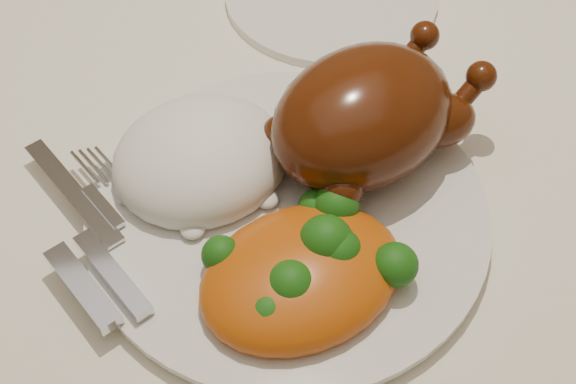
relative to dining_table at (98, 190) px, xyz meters
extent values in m
cylinder|color=brown|center=(0.73, 0.38, -0.31)|extent=(0.07, 0.07, 0.72)
cube|color=brown|center=(0.00, 0.00, 0.07)|extent=(1.60, 0.90, 0.04)
cube|color=silver|center=(0.00, 0.00, 0.10)|extent=(1.72, 1.02, 0.01)
cylinder|color=silver|center=(0.14, -0.15, 0.11)|extent=(0.38, 0.38, 0.01)
ellipsoid|color=#4F1A08|center=(0.20, -0.12, 0.16)|extent=(0.18, 0.16, 0.09)
ellipsoid|color=#4F1A08|center=(0.19, -0.12, 0.18)|extent=(0.08, 0.07, 0.04)
ellipsoid|color=#4F1A08|center=(0.26, -0.12, 0.15)|extent=(0.06, 0.04, 0.04)
sphere|color=#4F1A08|center=(0.30, -0.11, 0.17)|extent=(0.02, 0.02, 0.02)
ellipsoid|color=#4F1A08|center=(0.24, -0.07, 0.15)|extent=(0.06, 0.04, 0.04)
sphere|color=#4F1A08|center=(0.27, -0.05, 0.17)|extent=(0.02, 0.02, 0.02)
sphere|color=#4F1A08|center=(0.18, -0.17, 0.14)|extent=(0.03, 0.03, 0.03)
sphere|color=#4F1A08|center=(0.15, -0.11, 0.14)|extent=(0.03, 0.03, 0.03)
ellipsoid|color=white|center=(0.09, -0.10, 0.13)|extent=(0.15, 0.15, 0.07)
ellipsoid|color=#B54C0B|center=(0.13, -0.22, 0.13)|extent=(0.17, 0.14, 0.05)
ellipsoid|color=#B54C0B|center=(0.17, -0.21, 0.13)|extent=(0.06, 0.06, 0.03)
ellipsoid|color=#133C0A|center=(0.16, -0.17, 0.13)|extent=(0.03, 0.03, 0.03)
ellipsoid|color=#133C0A|center=(0.16, -0.23, 0.13)|extent=(0.03, 0.03, 0.03)
ellipsoid|color=#133C0A|center=(0.09, -0.19, 0.13)|extent=(0.03, 0.03, 0.03)
ellipsoid|color=#133C0A|center=(0.15, -0.20, 0.14)|extent=(0.04, 0.04, 0.04)
ellipsoid|color=#133C0A|center=(0.17, -0.17, 0.14)|extent=(0.03, 0.03, 0.03)
ellipsoid|color=#133C0A|center=(0.16, -0.21, 0.14)|extent=(0.03, 0.03, 0.03)
ellipsoid|color=#133C0A|center=(0.19, -0.23, 0.13)|extent=(0.03, 0.03, 0.03)
ellipsoid|color=#133C0A|center=(0.13, -0.22, 0.13)|extent=(0.03, 0.03, 0.03)
ellipsoid|color=#133C0A|center=(0.11, -0.24, 0.13)|extent=(0.03, 0.03, 0.03)
ellipsoid|color=#133C0A|center=(0.12, -0.23, 0.14)|extent=(0.03, 0.03, 0.04)
cube|color=#BCBCC3|center=(-0.01, -0.10, 0.12)|extent=(0.06, 0.11, 0.00)
cube|color=#BCBCC3|center=(-0.01, -0.19, 0.12)|extent=(0.05, 0.07, 0.01)
cube|color=#BCBCC3|center=(0.01, -0.18, 0.12)|extent=(0.05, 0.08, 0.01)
cube|color=#BCBCC3|center=(0.01, -0.10, 0.12)|extent=(0.05, 0.08, 0.00)
camera|label=1|loc=(0.05, -0.49, 0.57)|focal=50.00mm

